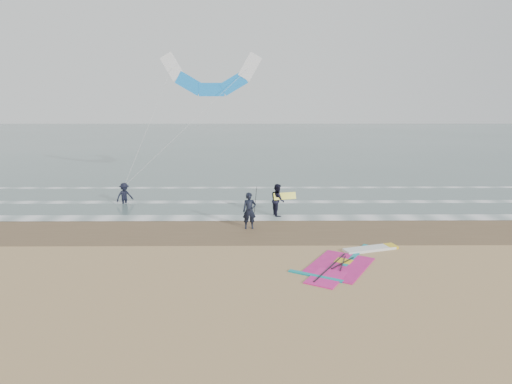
{
  "coord_description": "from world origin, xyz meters",
  "views": [
    {
      "loc": [
        -0.22,
        -16.36,
        6.85
      ],
      "look_at": [
        -0.05,
        5.0,
        2.2
      ],
      "focal_mm": 32.0,
      "sensor_mm": 36.0,
      "label": 1
    }
  ],
  "objects_px": {
    "windsurf_rig": "(349,261)",
    "person_wading": "(124,191)",
    "surf_kite": "(211,78)",
    "person_standing": "(249,211)",
    "person_walking": "(278,200)"
  },
  "relations": [
    {
      "from": "person_wading",
      "to": "surf_kite",
      "type": "bearing_deg",
      "value": 1.52
    },
    {
      "from": "windsurf_rig",
      "to": "person_walking",
      "type": "distance_m",
      "value": 7.8
    },
    {
      "from": "windsurf_rig",
      "to": "surf_kite",
      "type": "distance_m",
      "value": 18.04
    },
    {
      "from": "person_wading",
      "to": "person_standing",
      "type": "bearing_deg",
      "value": -74.24
    },
    {
      "from": "person_standing",
      "to": "person_walking",
      "type": "bearing_deg",
      "value": 52.46
    },
    {
      "from": "person_walking",
      "to": "surf_kite",
      "type": "bearing_deg",
      "value": 17.36
    },
    {
      "from": "person_walking",
      "to": "surf_kite",
      "type": "height_order",
      "value": "surf_kite"
    },
    {
      "from": "windsurf_rig",
      "to": "person_wading",
      "type": "distance_m",
      "value": 15.79
    },
    {
      "from": "person_standing",
      "to": "person_walking",
      "type": "distance_m",
      "value": 2.99
    },
    {
      "from": "windsurf_rig",
      "to": "surf_kite",
      "type": "xyz_separation_m",
      "value": [
        -6.85,
        14.75,
        7.81
      ]
    },
    {
      "from": "person_walking",
      "to": "windsurf_rig",
      "type": "bearing_deg",
      "value": -173.14
    },
    {
      "from": "person_standing",
      "to": "person_wading",
      "type": "relative_size",
      "value": 1.11
    },
    {
      "from": "person_standing",
      "to": "person_wading",
      "type": "xyz_separation_m",
      "value": [
        -7.89,
        5.41,
        -0.1
      ]
    },
    {
      "from": "windsurf_rig",
      "to": "surf_kite",
      "type": "height_order",
      "value": "surf_kite"
    },
    {
      "from": "person_walking",
      "to": "surf_kite",
      "type": "relative_size",
      "value": 0.21
    }
  ]
}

